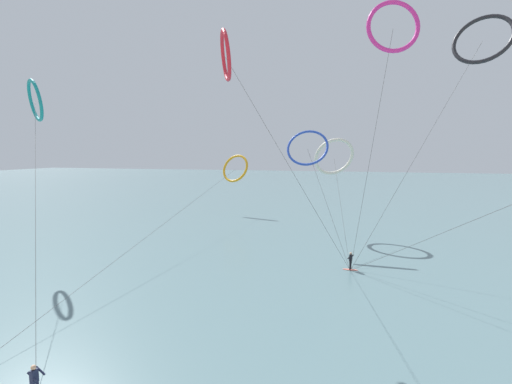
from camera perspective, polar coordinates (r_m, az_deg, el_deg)
sea_water at (r=109.63m, az=11.48°, el=0.52°), size 400.00×200.00×0.08m
surfer_coral at (r=34.90m, az=14.98°, el=-10.86°), size 1.40×0.64×1.70m
kite_crimson at (r=28.96m, az=-4.88°, el=21.02°), size 10.88×8.89×20.33m
kite_ivory at (r=48.02m, az=12.47°, el=5.54°), size 6.13×17.07×12.96m
kite_teal at (r=44.35m, az=-32.02°, el=12.38°), size 20.82×20.52×18.62m
kite_amber at (r=63.95m, az=-3.38°, el=3.82°), size 5.86×53.48×10.70m
kite_charcoal at (r=41.09m, az=32.67°, el=19.99°), size 13.95×6.91×23.83m
kite_cobalt at (r=42.54m, az=8.29°, el=7.08°), size 7.79×10.50×13.77m
kite_magenta at (r=33.48m, az=21.22°, el=23.56°), size 4.99×2.59×23.36m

